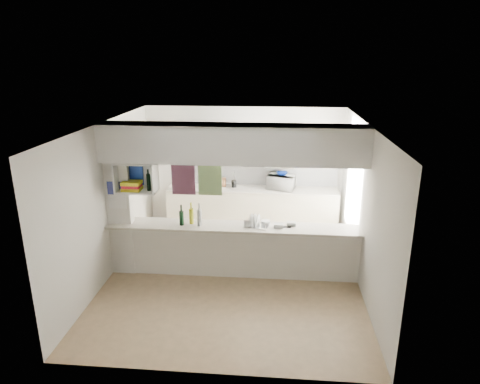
# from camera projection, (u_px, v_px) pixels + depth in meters

# --- Properties ---
(floor) EXTENTS (4.80, 4.80, 0.00)m
(floor) POSITION_uv_depth(u_px,v_px,m) (233.00, 275.00, 7.37)
(floor) COLOR #8F7453
(floor) RESTS_ON ground
(ceiling) EXTENTS (4.80, 4.80, 0.00)m
(ceiling) POSITION_uv_depth(u_px,v_px,m) (232.00, 124.00, 6.57)
(ceiling) COLOR white
(ceiling) RESTS_ON wall_back
(wall_back) EXTENTS (4.20, 0.00, 4.20)m
(wall_back) POSITION_uv_depth(u_px,v_px,m) (244.00, 167.00, 9.25)
(wall_back) COLOR silver
(wall_back) RESTS_ON floor
(wall_left) EXTENTS (0.00, 4.80, 4.80)m
(wall_left) POSITION_uv_depth(u_px,v_px,m) (108.00, 200.00, 7.15)
(wall_left) COLOR silver
(wall_left) RESTS_ON floor
(wall_right) EXTENTS (0.00, 4.80, 4.80)m
(wall_right) POSITION_uv_depth(u_px,v_px,m) (364.00, 208.00, 6.79)
(wall_right) COLOR silver
(wall_right) RESTS_ON floor
(servery_partition) EXTENTS (4.20, 0.50, 2.60)m
(servery_partition) POSITION_uv_depth(u_px,v_px,m) (222.00, 183.00, 6.88)
(servery_partition) COLOR silver
(servery_partition) RESTS_ON floor
(cubby_shelf) EXTENTS (0.65, 0.35, 0.50)m
(cubby_shelf) POSITION_uv_depth(u_px,v_px,m) (136.00, 179.00, 6.92)
(cubby_shelf) COLOR white
(cubby_shelf) RESTS_ON bulkhead
(kitchen_run) EXTENTS (3.60, 0.63, 2.24)m
(kitchen_run) POSITION_uv_depth(u_px,v_px,m) (251.00, 192.00, 9.13)
(kitchen_run) COLOR beige
(kitchen_run) RESTS_ON floor
(microwave) EXTENTS (0.63, 0.52, 0.30)m
(microwave) POSITION_uv_depth(u_px,v_px,m) (281.00, 182.00, 8.97)
(microwave) COLOR white
(microwave) RESTS_ON bench_top
(bowl) EXTENTS (0.24, 0.24, 0.06)m
(bowl) POSITION_uv_depth(u_px,v_px,m) (282.00, 173.00, 8.95)
(bowl) COLOR navy
(bowl) RESTS_ON microwave
(dish_rack) EXTENTS (0.45, 0.38, 0.21)m
(dish_rack) POSITION_uv_depth(u_px,v_px,m) (257.00, 221.00, 7.06)
(dish_rack) COLOR silver
(dish_rack) RESTS_ON breakfast_bar
(cup) EXTENTS (0.14, 0.14, 0.10)m
(cup) POSITION_uv_depth(u_px,v_px,m) (248.00, 223.00, 7.01)
(cup) COLOR white
(cup) RESTS_ON dish_rack
(wine_bottles) EXTENTS (0.38, 0.16, 0.39)m
(wine_bottles) POSITION_uv_depth(u_px,v_px,m) (191.00, 217.00, 7.09)
(wine_bottles) COLOR black
(wine_bottles) RESTS_ON breakfast_bar
(plastic_tubs) EXTENTS (0.57, 0.23, 0.07)m
(plastic_tubs) POSITION_uv_depth(u_px,v_px,m) (277.00, 224.00, 7.07)
(plastic_tubs) COLOR silver
(plastic_tubs) RESTS_ON breakfast_bar
(utensil_jar) EXTENTS (0.11, 0.11, 0.15)m
(utensil_jar) POSITION_uv_depth(u_px,v_px,m) (234.00, 184.00, 9.12)
(utensil_jar) COLOR black
(utensil_jar) RESTS_ON bench_top
(knife_block) EXTENTS (0.10, 0.08, 0.19)m
(knife_block) POSITION_uv_depth(u_px,v_px,m) (223.00, 182.00, 9.16)
(knife_block) COLOR brown
(knife_block) RESTS_ON bench_top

